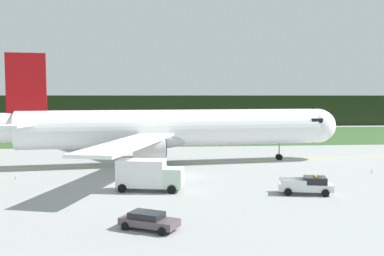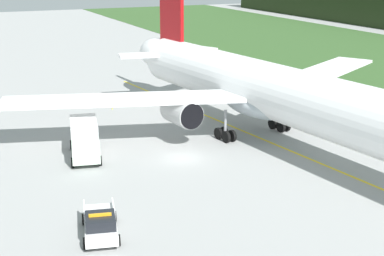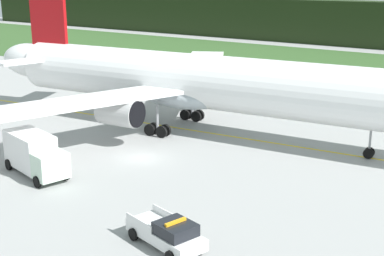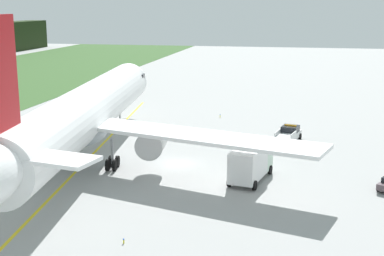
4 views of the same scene
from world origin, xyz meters
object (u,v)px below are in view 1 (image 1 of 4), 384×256
object	(u,v)px
airliner	(170,129)
staff_car	(149,220)
catering_truck	(148,174)
ops_pickup_truck	(308,185)

from	to	relation	value
airliner	staff_car	size ratio (longest dim) A/B	11.44
catering_truck	airliner	bearing A→B (deg)	80.16
ops_pickup_truck	catering_truck	world-z (taller)	catering_truck
ops_pickup_truck	staff_car	size ratio (longest dim) A/B	1.19
catering_truck	staff_car	size ratio (longest dim) A/B	1.53
airliner	catering_truck	world-z (taller)	airliner
ops_pickup_truck	staff_car	xyz separation A→B (m)	(-15.95, -10.04, -0.20)
airliner	catering_truck	xyz separation A→B (m)	(-3.09, -17.83, -3.37)
staff_car	ops_pickup_truck	bearing A→B (deg)	32.20
ops_pickup_truck	catering_truck	distance (m)	16.38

